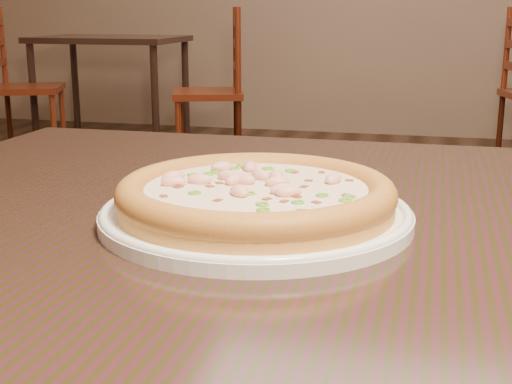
% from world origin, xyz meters
% --- Properties ---
extents(hero_table, '(1.20, 0.80, 0.75)m').
position_xyz_m(hero_table, '(0.32, -0.32, 0.65)').
color(hero_table, black).
rests_on(hero_table, ground).
extents(plate, '(0.29, 0.29, 0.02)m').
position_xyz_m(plate, '(0.20, -0.37, 0.76)').
color(plate, white).
rests_on(plate, hero_table).
extents(pizza, '(0.26, 0.26, 0.03)m').
position_xyz_m(pizza, '(0.20, -0.37, 0.78)').
color(pizza, '#C4884A').
rests_on(pizza, plate).
extents(bg_table_left, '(1.00, 0.70, 0.75)m').
position_xyz_m(bg_table_left, '(-1.89, 3.71, 0.65)').
color(bg_table_left, black).
rests_on(bg_table_left, ground).
extents(chair_a, '(0.54, 0.54, 0.95)m').
position_xyz_m(chair_a, '(-2.29, 3.16, 0.44)').
color(chair_a, '#5A190B').
rests_on(chair_a, ground).
extents(chair_b, '(0.53, 0.53, 0.95)m').
position_xyz_m(chair_b, '(-0.95, 3.22, 0.44)').
color(chair_b, '#5A190B').
rests_on(chair_b, ground).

